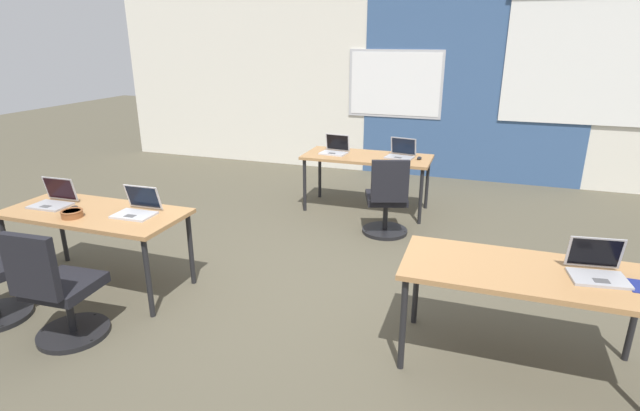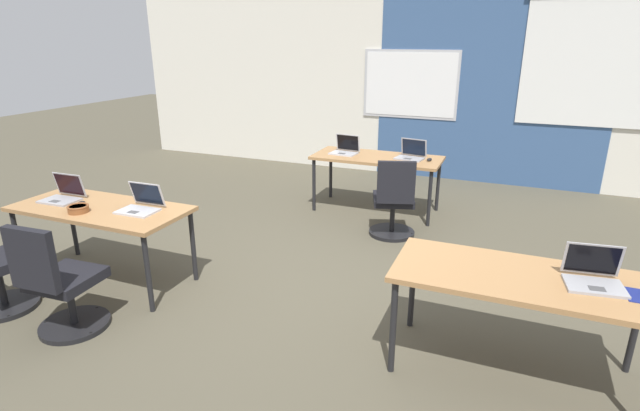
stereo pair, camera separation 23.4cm
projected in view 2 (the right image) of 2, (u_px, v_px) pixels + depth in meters
ground_plane at (308, 285)px, 4.48m from camera, size 24.00×24.00×0.00m
back_wall_assembly at (418, 86)px, 7.67m from camera, size 10.00×0.27×2.80m
desk_near_left at (101, 213)px, 4.37m from camera, size 1.60×0.70×0.72m
desk_near_right at (521, 284)px, 3.12m from camera, size 1.60×0.70×0.72m
desk_far_center at (377, 161)px, 6.19m from camera, size 1.60×0.70×0.72m
laptop_near_left_inner at (141, 205)px, 4.24m from camera, size 0.34×0.30×0.23m
chair_near_left_inner at (60, 288)px, 3.65m from camera, size 0.52×0.55×0.92m
laptop_far_right at (411, 155)px, 6.05m from camera, size 0.37×0.32×0.24m
mouse_far_right at (429, 159)px, 5.95m from camera, size 0.06×0.10×0.03m
chair_far_right at (393, 205)px, 5.45m from camera, size 0.56×0.61×0.92m
laptop_near_left_end at (63, 195)px, 4.51m from camera, size 0.34×0.29×0.23m
mouse_near_left_end at (81, 203)px, 4.39m from camera, size 0.06×0.10×0.03m
laptop_near_right_end at (594, 276)px, 2.98m from camera, size 0.36×0.32×0.23m
laptop_far_left at (345, 150)px, 6.31m from camera, size 0.36×0.30×0.24m
snack_bowl at (78, 208)px, 4.20m from camera, size 0.18×0.18×0.06m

